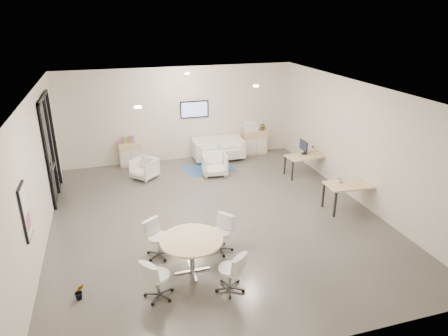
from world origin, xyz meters
TOP-DOWN VIEW (x-y plane):
  - room_shell at (0.00, 0.00)m, footprint 9.60×10.60m
  - glass_door at (-3.95, 2.51)m, footprint 0.09×1.90m
  - artwork at (-3.97, -1.60)m, footprint 0.05×0.54m
  - wall_tv at (0.50, 4.46)m, footprint 0.98×0.06m
  - ceiling_spots at (-0.20, 0.83)m, footprint 3.14×4.14m
  - sideboard_left at (-1.78, 4.29)m, footprint 0.72×0.38m
  - sideboard_right at (2.67, 4.26)m, footprint 0.87×0.42m
  - books at (-1.82, 4.29)m, footprint 0.42×0.14m
  - printer at (2.51, 4.27)m, footprint 0.50×0.43m
  - loveseat at (1.22, 4.06)m, footprint 1.75×0.89m
  - blue_rug at (0.67, 3.26)m, footprint 1.74×1.27m
  - armchair_left at (-1.45, 3.06)m, footprint 0.94×0.94m
  - armchair_right at (0.73, 2.72)m, footprint 0.86×0.81m
  - desk_rear at (3.48, 1.83)m, footprint 1.34×0.76m
  - desk_front at (3.53, -0.59)m, footprint 1.42×0.79m
  - monitor at (3.44, 1.98)m, footprint 0.20×0.50m
  - round_table at (-1.06, -2.09)m, footprint 1.25×1.25m
  - meeting_chairs at (-1.06, -2.09)m, footprint 2.31×2.31m
  - plant_cabinet at (2.99, 4.26)m, footprint 0.33×0.34m
  - plant_floor at (-3.20, -2.31)m, footprint 0.21×0.34m
  - cup at (3.27, -0.42)m, footprint 0.15×0.12m

SIDE VIEW (x-z plane):
  - blue_rug at x=0.67m, z-range 0.00..0.01m
  - plant_floor at x=-3.20m, z-range 0.00..0.14m
  - armchair_left at x=-1.45m, z-range 0.00..0.71m
  - loveseat at x=1.22m, z-range 0.03..0.68m
  - armchair_right at x=0.73m, z-range 0.00..0.78m
  - sideboard_left at x=-1.78m, z-range 0.00..0.81m
  - meeting_chairs at x=-1.06m, z-range 0.00..0.82m
  - sideboard_right at x=2.67m, z-range 0.00..0.87m
  - desk_rear at x=3.48m, z-range 0.27..0.94m
  - desk_front at x=3.53m, z-range 0.28..1.00m
  - round_table at x=-1.06m, z-range 0.30..1.05m
  - cup at x=3.27m, z-range 0.71..0.85m
  - monitor at x=3.44m, z-range 0.69..1.13m
  - books at x=-1.82m, z-range 0.81..1.03m
  - plant_cabinet at x=2.99m, z-range 0.87..1.08m
  - printer at x=2.51m, z-range 0.86..1.20m
  - glass_door at x=-3.95m, z-range 0.08..2.93m
  - artwork at x=-3.97m, z-range 1.03..2.07m
  - room_shell at x=0.00m, z-range -0.80..4.00m
  - wall_tv at x=0.50m, z-range 1.46..2.04m
  - ceiling_spots at x=-0.20m, z-range 3.17..3.20m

